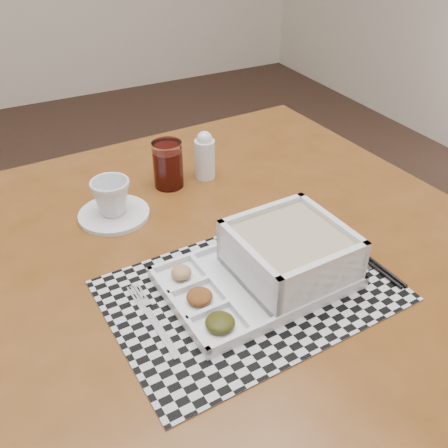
% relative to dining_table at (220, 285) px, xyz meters
% --- Properties ---
extents(floor, '(5.00, 5.00, 0.00)m').
position_rel_dining_table_xyz_m(floor, '(-0.24, 0.73, -0.74)').
color(floor, '#322319').
rests_on(floor, ground).
extents(dining_table, '(1.16, 1.16, 0.83)m').
position_rel_dining_table_xyz_m(dining_table, '(0.00, 0.00, 0.00)').
color(dining_table, '#512E0E').
rests_on(dining_table, ground).
extents(placemat, '(0.50, 0.36, 0.00)m').
position_rel_dining_table_xyz_m(placemat, '(-0.00, -0.12, 0.09)').
color(placemat, '#B0B0B8').
rests_on(placemat, dining_table).
extents(serving_tray, '(0.33, 0.24, 0.10)m').
position_rel_dining_table_xyz_m(serving_tray, '(0.06, -0.12, 0.13)').
color(serving_tray, silver).
rests_on(serving_tray, placemat).
extents(fork, '(0.03, 0.19, 0.00)m').
position_rel_dining_table_xyz_m(fork, '(-0.18, -0.11, 0.09)').
color(fork, silver).
rests_on(fork, placemat).
extents(spoon, '(0.04, 0.18, 0.01)m').
position_rel_dining_table_xyz_m(spoon, '(0.21, -0.04, 0.09)').
color(spoon, silver).
rests_on(spoon, placemat).
extents(chopsticks, '(0.03, 0.24, 0.01)m').
position_rel_dining_table_xyz_m(chopsticks, '(0.23, -0.12, 0.09)').
color(chopsticks, black).
rests_on(chopsticks, placemat).
extents(saucer, '(0.15, 0.15, 0.01)m').
position_rel_dining_table_xyz_m(saucer, '(-0.14, 0.21, 0.09)').
color(saucer, silver).
rests_on(saucer, dining_table).
extents(cup, '(0.09, 0.09, 0.08)m').
position_rel_dining_table_xyz_m(cup, '(-0.14, 0.21, 0.13)').
color(cup, silver).
rests_on(cup, saucer).
extents(juice_glass, '(0.07, 0.07, 0.11)m').
position_rel_dining_table_xyz_m(juice_glass, '(0.01, 0.28, 0.14)').
color(juice_glass, white).
rests_on(juice_glass, dining_table).
extents(creamer_bottle, '(0.05, 0.05, 0.12)m').
position_rel_dining_table_xyz_m(creamer_bottle, '(0.10, 0.28, 0.14)').
color(creamer_bottle, silver).
rests_on(creamer_bottle, dining_table).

